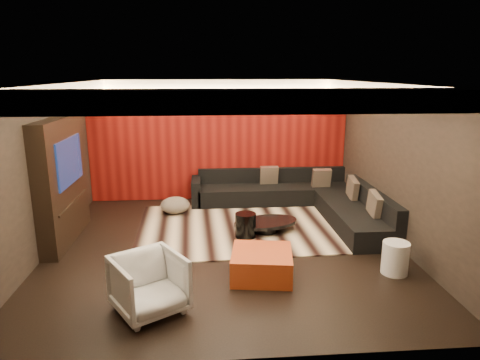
{
  "coord_description": "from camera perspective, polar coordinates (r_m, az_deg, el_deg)",
  "views": [
    {
      "loc": [
        -0.31,
        -6.92,
        2.97
      ],
      "look_at": [
        0.3,
        0.6,
        1.05
      ],
      "focal_mm": 32.0,
      "sensor_mm": 36.0,
      "label": 1
    }
  ],
  "objects": [
    {
      "name": "tv_surround",
      "position": [
        8.15,
        -22.65,
        -0.1
      ],
      "size": [
        0.3,
        2.0,
        2.2
      ],
      "primitive_type": "cube",
      "color": "black",
      "rests_on": "ground"
    },
    {
      "name": "drum_stool",
      "position": [
        7.85,
        0.75,
        -6.04
      ],
      "size": [
        0.41,
        0.41,
        0.45
      ],
      "primitive_type": "cylinder",
      "rotation": [
        0.0,
        0.0,
        -0.09
      ],
      "color": "black",
      "rests_on": "rug"
    },
    {
      "name": "ceiling",
      "position": [
        6.93,
        -2.13,
        12.95
      ],
      "size": [
        6.0,
        6.0,
        0.02
      ],
      "primitive_type": "cube",
      "color": "silver",
      "rests_on": "ground"
    },
    {
      "name": "orange_ottoman",
      "position": [
        6.48,
        2.91,
        -11.11
      ],
      "size": [
        1.0,
        1.0,
        0.39
      ],
      "primitive_type": "cube",
      "rotation": [
        0.0,
        0.0,
        -0.15
      ],
      "color": "#AE4F16",
      "rests_on": "floor"
    },
    {
      "name": "striped_pouf",
      "position": [
        9.27,
        -8.64,
        -3.33
      ],
      "size": [
        0.8,
        0.8,
        0.34
      ],
      "primitive_type": "ellipsoid",
      "rotation": [
        0.0,
        0.0,
        0.34
      ],
      "color": "beige",
      "rests_on": "rug"
    },
    {
      "name": "soffit_right",
      "position": [
        7.55,
        19.26,
        11.38
      ],
      "size": [
        0.6,
        4.8,
        0.22
      ],
      "primitive_type": "cube",
      "color": "silver",
      "rests_on": "ground"
    },
    {
      "name": "tv_screen",
      "position": [
        8.03,
        -21.81,
        2.34
      ],
      "size": [
        0.04,
        1.3,
        0.8
      ],
      "primitive_type": "cube",
      "color": "black",
      "rests_on": "ground"
    },
    {
      "name": "cove_right",
      "position": [
        7.42,
        16.75,
        10.84
      ],
      "size": [
        0.08,
        4.8,
        0.04
      ],
      "primitive_type": "cube",
      "color": "#FFD899",
      "rests_on": "ground"
    },
    {
      "name": "cove_back",
      "position": [
        9.29,
        -2.78,
        11.98
      ],
      "size": [
        4.8,
        0.08,
        0.04
      ],
      "primitive_type": "cube",
      "color": "#FFD899",
      "rests_on": "ground"
    },
    {
      "name": "armchair",
      "position": [
        5.64,
        -12.02,
        -13.46
      ],
      "size": [
        1.12,
        1.13,
        0.75
      ],
      "primitive_type": "imported",
      "rotation": [
        0.0,
        0.0,
        0.55
      ],
      "color": "silver",
      "rests_on": "floor"
    },
    {
      "name": "floor",
      "position": [
        7.54,
        -1.93,
        -9.01
      ],
      "size": [
        6.0,
        6.0,
        0.02
      ],
      "primitive_type": "cube",
      "color": "black",
      "rests_on": "ground"
    },
    {
      "name": "cove_left",
      "position": [
        7.22,
        -21.49,
        10.38
      ],
      "size": [
        0.08,
        4.8,
        0.04
      ],
      "primitive_type": "cube",
      "color": "#FFD899",
      "rests_on": "ground"
    },
    {
      "name": "white_side_table",
      "position": [
        6.94,
        19.99,
        -9.74
      ],
      "size": [
        0.49,
        0.49,
        0.5
      ],
      "primitive_type": "cylinder",
      "rotation": [
        0.0,
        0.0,
        -0.26
      ],
      "color": "white",
      "rests_on": "floor"
    },
    {
      "name": "soffit_back",
      "position": [
        9.63,
        -2.86,
        12.6
      ],
      "size": [
        6.0,
        0.6,
        0.22
      ],
      "primitive_type": "cube",
      "color": "silver",
      "rests_on": "ground"
    },
    {
      "name": "soffit_left",
      "position": [
        7.32,
        -24.14,
        10.88
      ],
      "size": [
        0.6,
        4.8,
        0.22
      ],
      "primitive_type": "cube",
      "color": "silver",
      "rests_on": "ground"
    },
    {
      "name": "cove_front",
      "position": [
        4.58,
        -0.76,
        9.65
      ],
      "size": [
        4.8,
        0.08,
        0.04
      ],
      "primitive_type": "cube",
      "color": "#FFD899",
      "rests_on": "ground"
    },
    {
      "name": "red_feature_wall",
      "position": [
        10.02,
        -2.82,
        5.25
      ],
      "size": [
        5.98,
        0.05,
        2.78
      ],
      "primitive_type": "cube",
      "color": "#6B0C0A",
      "rests_on": "ground"
    },
    {
      "name": "wall_left",
      "position": [
        7.59,
        -25.36,
        0.95
      ],
      "size": [
        0.02,
        6.0,
        2.8
      ],
      "primitive_type": "cube",
      "color": "black",
      "rests_on": "ground"
    },
    {
      "name": "wall_right",
      "position": [
        7.83,
        20.57,
        1.8
      ],
      "size": [
        0.02,
        6.0,
        2.8
      ],
      "primitive_type": "cube",
      "color": "black",
      "rests_on": "ground"
    },
    {
      "name": "rug",
      "position": [
        8.43,
        0.21,
        -6.26
      ],
      "size": [
        4.11,
        3.14,
        0.02
      ],
      "primitive_type": "cube",
      "rotation": [
        0.0,
        0.0,
        0.04
      ],
      "color": "beige",
      "rests_on": "floor"
    },
    {
      "name": "coffee_table",
      "position": [
        8.17,
        3.46,
        -6.14
      ],
      "size": [
        1.49,
        1.49,
        0.21
      ],
      "primitive_type": "cylinder",
      "rotation": [
        0.0,
        0.0,
        0.24
      ],
      "color": "black",
      "rests_on": "rug"
    },
    {
      "name": "wall_back",
      "position": [
        10.06,
        -2.83,
        5.28
      ],
      "size": [
        6.0,
        0.02,
        2.8
      ],
      "primitive_type": "cube",
      "color": "black",
      "rests_on": "ground"
    },
    {
      "name": "soffit_front",
      "position": [
        4.24,
        -0.44,
        10.5
      ],
      "size": [
        6.0,
        0.6,
        0.22
      ],
      "primitive_type": "cube",
      "color": "silver",
      "rests_on": "ground"
    },
    {
      "name": "tv_shelf",
      "position": [
        8.2,
        -21.32,
        -2.79
      ],
      "size": [
        0.04,
        1.6,
        0.04
      ],
      "primitive_type": "cube",
      "color": "black",
      "rests_on": "ground"
    },
    {
      "name": "sectional_sofa",
      "position": [
        9.41,
        8.11,
        -2.58
      ],
      "size": [
        3.65,
        3.5,
        0.75
      ],
      "color": "black",
      "rests_on": "floor"
    },
    {
      "name": "throw_pillows",
      "position": [
        9.26,
        11.39,
        -0.7
      ],
      "size": [
        1.85,
        2.76,
        0.5
      ],
      "color": "tan",
      "rests_on": "sectional_sofa"
    }
  ]
}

